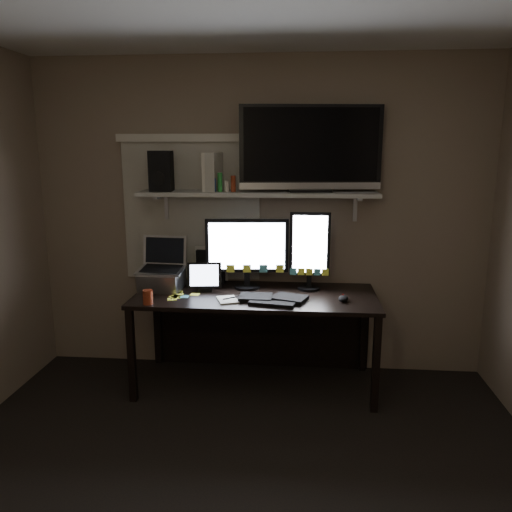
# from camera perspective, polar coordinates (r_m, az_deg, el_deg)

# --- Properties ---
(back_wall) EXTENTS (3.60, 0.00, 3.60)m
(back_wall) POSITION_cam_1_polar(r_m,az_deg,el_deg) (4.00, 0.41, 4.32)
(back_wall) COLOR #7D6D5A
(back_wall) RESTS_ON floor
(window_blinds) EXTENTS (1.10, 0.02, 1.10)m
(window_blinds) POSITION_cam_1_polar(r_m,az_deg,el_deg) (4.06, -7.39, 5.04)
(window_blinds) COLOR beige
(window_blinds) RESTS_ON back_wall
(desk) EXTENTS (1.80, 0.75, 0.73)m
(desk) POSITION_cam_1_polar(r_m,az_deg,el_deg) (3.92, 0.10, -6.34)
(desk) COLOR black
(desk) RESTS_ON floor
(wall_shelf) EXTENTS (1.80, 0.35, 0.03)m
(wall_shelf) POSITION_cam_1_polar(r_m,az_deg,el_deg) (3.80, 0.20, 7.16)
(wall_shelf) COLOR #AAAAA5
(wall_shelf) RESTS_ON back_wall
(monitor_landscape) EXTENTS (0.64, 0.12, 0.56)m
(monitor_landscape) POSITION_cam_1_polar(r_m,az_deg,el_deg) (3.85, -1.04, 0.36)
(monitor_landscape) COLOR black
(monitor_landscape) RESTS_ON desk
(monitor_portrait) EXTENTS (0.31, 0.07, 0.61)m
(monitor_portrait) POSITION_cam_1_polar(r_m,az_deg,el_deg) (3.82, 6.16, 0.61)
(monitor_portrait) COLOR black
(monitor_portrait) RESTS_ON desk
(keyboard) EXTENTS (0.52, 0.28, 0.03)m
(keyboard) POSITION_cam_1_polar(r_m,az_deg,el_deg) (3.60, 1.91, -4.82)
(keyboard) COLOR black
(keyboard) RESTS_ON desk
(mouse) EXTENTS (0.09, 0.12, 0.04)m
(mouse) POSITION_cam_1_polar(r_m,az_deg,el_deg) (3.63, 9.95, -4.79)
(mouse) COLOR black
(mouse) RESTS_ON desk
(notepad) EXTENTS (0.19, 0.22, 0.01)m
(notepad) POSITION_cam_1_polar(r_m,az_deg,el_deg) (3.60, -3.28, -5.02)
(notepad) COLOR silver
(notepad) RESTS_ON desk
(tablet) EXTENTS (0.27, 0.14, 0.22)m
(tablet) POSITION_cam_1_polar(r_m,az_deg,el_deg) (3.82, -5.88, -2.38)
(tablet) COLOR black
(tablet) RESTS_ON desk
(file_sorter) EXTENTS (0.24, 0.12, 0.29)m
(file_sorter) POSITION_cam_1_polar(r_m,az_deg,el_deg) (4.05, -5.10, -1.01)
(file_sorter) COLOR black
(file_sorter) RESTS_ON desk
(laptop) EXTENTS (0.37, 0.31, 0.40)m
(laptop) POSITION_cam_1_polar(r_m,az_deg,el_deg) (3.88, -10.79, -0.98)
(laptop) COLOR #ADADB2
(laptop) RESTS_ON desk
(cup) EXTENTS (0.08, 0.08, 0.10)m
(cup) POSITION_cam_1_polar(r_m,az_deg,el_deg) (3.58, -12.26, -4.61)
(cup) COLOR maroon
(cup) RESTS_ON desk
(sticky_notes) EXTENTS (0.34, 0.29, 0.00)m
(sticky_notes) POSITION_cam_1_polar(r_m,az_deg,el_deg) (3.74, -8.51, -4.50)
(sticky_notes) COLOR #F9FF45
(sticky_notes) RESTS_ON desk
(tv) EXTENTS (1.07, 0.32, 0.63)m
(tv) POSITION_cam_1_polar(r_m,az_deg,el_deg) (3.79, 6.24, 12.10)
(tv) COLOR black
(tv) RESTS_ON wall_shelf
(game_console) EXTENTS (0.13, 0.25, 0.29)m
(game_console) POSITION_cam_1_polar(r_m,az_deg,el_deg) (3.86, -4.99, 9.55)
(game_console) COLOR beige
(game_console) RESTS_ON wall_shelf
(speaker) EXTENTS (0.19, 0.22, 0.30)m
(speaker) POSITION_cam_1_polar(r_m,az_deg,el_deg) (3.89, -10.77, 9.52)
(speaker) COLOR black
(speaker) RESTS_ON wall_shelf
(bottles) EXTENTS (0.23, 0.07, 0.14)m
(bottles) POSITION_cam_1_polar(r_m,az_deg,el_deg) (3.78, -4.14, 8.42)
(bottles) COLOR #A50F0C
(bottles) RESTS_ON wall_shelf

